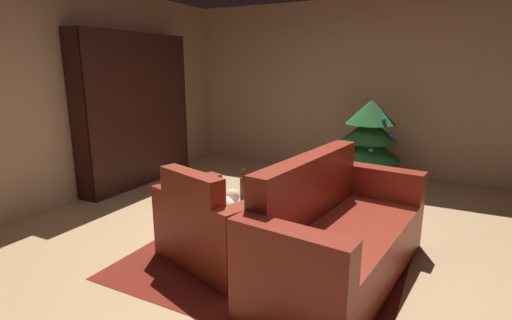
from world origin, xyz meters
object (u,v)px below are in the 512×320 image
(bookshelf_unit, at_px, (141,109))
(coffee_table, at_px, (267,210))
(armchair_red, at_px, (216,228))
(decorated_tree, at_px, (369,143))
(bottle_on_table, at_px, (244,190))
(couch_red, at_px, (337,237))
(book_stack_on_table, at_px, (268,203))

(bookshelf_unit, height_order, coffee_table, bookshelf_unit)
(armchair_red, bearing_deg, decorated_tree, 76.24)
(bottle_on_table, distance_m, decorated_tree, 2.60)
(bookshelf_unit, height_order, couch_red, bookshelf_unit)
(armchair_red, distance_m, bottle_on_table, 0.43)
(book_stack_on_table, bearing_deg, decorated_tree, 82.31)
(bookshelf_unit, xyz_separation_m, couch_red, (3.27, -1.34, -0.74))
(couch_red, distance_m, book_stack_on_table, 0.66)
(couch_red, relative_size, decorated_tree, 1.63)
(coffee_table, bearing_deg, book_stack_on_table, -50.45)
(book_stack_on_table, relative_size, bottle_on_table, 0.63)
(couch_red, xyz_separation_m, book_stack_on_table, (-0.64, 0.06, 0.16))
(bookshelf_unit, height_order, bottle_on_table, bookshelf_unit)
(armchair_red, xyz_separation_m, decorated_tree, (0.70, 2.85, 0.31))
(coffee_table, bearing_deg, couch_red, -8.87)
(bottle_on_table, bearing_deg, couch_red, -4.37)
(coffee_table, xyz_separation_m, book_stack_on_table, (0.03, -0.04, 0.08))
(bookshelf_unit, distance_m, bottle_on_table, 2.75)
(armchair_red, distance_m, coffee_table, 0.49)
(armchair_red, bearing_deg, bottle_on_table, 71.41)
(couch_red, xyz_separation_m, bottle_on_table, (-0.89, 0.07, 0.25))
(book_stack_on_table, distance_m, decorated_tree, 2.56)
(armchair_red, relative_size, couch_red, 0.59)
(coffee_table, bearing_deg, bottle_on_table, -170.11)
(bottle_on_table, bearing_deg, decorated_tree, 76.86)
(couch_red, distance_m, coffee_table, 0.69)
(couch_red, bearing_deg, bookshelf_unit, 157.66)
(bookshelf_unit, bearing_deg, book_stack_on_table, -25.96)
(armchair_red, bearing_deg, couch_red, 13.93)
(couch_red, relative_size, book_stack_on_table, 9.71)
(decorated_tree, bearing_deg, couch_red, -83.51)
(book_stack_on_table, distance_m, bottle_on_table, 0.26)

